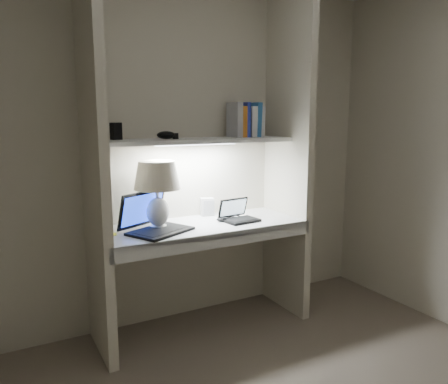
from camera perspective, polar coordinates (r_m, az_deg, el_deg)
back_wall at (r=3.26m, az=-4.97°, el=5.09°), size 3.20×0.01×2.50m
alcove_panel_left at (r=2.77m, az=-16.61°, el=3.89°), size 0.06×0.55×2.50m
alcove_panel_right at (r=3.39m, az=8.38°, el=5.20°), size 0.06×0.55×2.50m
desk at (r=3.09m, az=-2.78°, el=-4.54°), size 1.40×0.55×0.04m
desk_apron at (r=2.88m, az=-0.51°, el=-6.25°), size 1.46×0.03×0.10m
shelf at (r=3.09m, az=-3.65°, el=6.70°), size 1.40×0.36×0.03m
strip_light at (r=3.09m, az=-3.64°, el=6.30°), size 0.60×0.04×0.02m
table_lamp at (r=2.94m, az=-8.73°, el=1.13°), size 0.31×0.31×0.46m
laptop_main at (r=2.92m, az=-9.20°, el=-3.96°), size 0.50×0.47×0.26m
laptop_netbook at (r=3.17m, az=1.88°, el=-3.10°), size 0.26×0.24×0.16m
speaker at (r=3.33m, az=-2.23°, el=-1.94°), size 0.11×0.09×0.14m
mouse at (r=3.15m, az=-0.21°, el=-3.61°), size 0.10×0.08×0.03m
cable_coil at (r=3.28m, az=1.24°, el=-3.23°), size 0.14×0.14×0.01m
sticky_note at (r=2.91m, az=-14.52°, el=-5.37°), size 0.08×0.08×0.00m
book_row at (r=3.33m, az=2.82°, el=9.28°), size 0.24×0.17×0.26m
shelf_box at (r=3.00m, az=-13.92°, el=7.72°), size 0.08×0.06×0.11m
shelf_gadget at (r=3.01m, az=-7.57°, el=7.38°), size 0.15×0.13×0.05m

